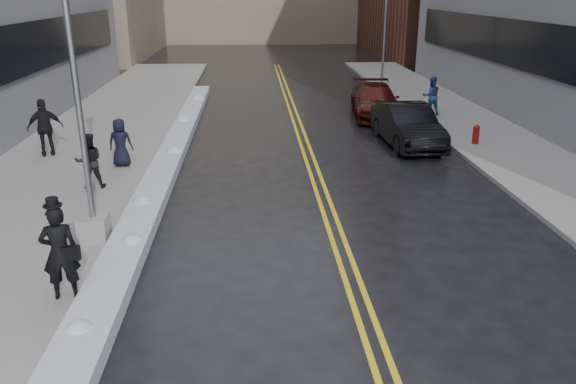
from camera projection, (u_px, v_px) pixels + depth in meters
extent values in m
plane|color=black|center=(233.00, 282.00, 11.69)|extent=(160.00, 160.00, 0.00)
cube|color=gray|center=(84.00, 152.00, 20.69)|extent=(5.50, 50.00, 0.15)
cube|color=gray|center=(500.00, 145.00, 21.64)|extent=(4.00, 50.00, 0.15)
cube|color=gold|center=(303.00, 150.00, 21.20)|extent=(0.12, 50.00, 0.01)
cube|color=gold|center=(311.00, 150.00, 21.22)|extent=(0.12, 50.00, 0.01)
cube|color=silver|center=(167.00, 164.00, 18.98)|extent=(0.90, 30.00, 0.34)
cube|color=gray|center=(94.00, 228.00, 13.21)|extent=(0.65, 0.65, 0.60)
cylinder|color=gray|center=(73.00, 64.00, 11.90)|extent=(0.14, 0.14, 7.00)
cylinder|color=maroon|center=(476.00, 136.00, 21.45)|extent=(0.24, 0.24, 0.60)
sphere|color=maroon|center=(477.00, 128.00, 21.35)|extent=(0.26, 0.26, 0.26)
cylinder|color=maroon|center=(476.00, 135.00, 21.43)|extent=(0.25, 0.10, 0.10)
cylinder|color=gray|center=(384.00, 43.00, 33.79)|extent=(0.14, 0.14, 5.00)
imported|color=black|center=(60.00, 253.00, 10.55)|extent=(0.77, 0.59, 1.88)
imported|color=black|center=(89.00, 161.00, 16.50)|extent=(0.95, 0.83, 1.66)
imported|color=black|center=(120.00, 143.00, 18.58)|extent=(0.80, 0.54, 1.61)
imported|color=black|center=(45.00, 128.00, 19.67)|extent=(1.29, 0.91, 2.02)
imported|color=navy|center=(431.00, 96.00, 26.16)|extent=(0.87, 0.68, 1.76)
imported|color=black|center=(407.00, 125.00, 21.60)|extent=(1.95, 4.90, 1.59)
imported|color=#370B08|center=(375.00, 101.00, 26.54)|extent=(2.57, 5.29, 1.48)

